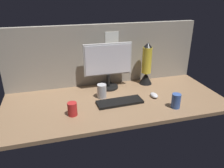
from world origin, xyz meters
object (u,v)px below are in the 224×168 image
object	(u,v)px
mug_ceramic_blue	(176,101)
mug_steel	(102,91)
mug_red_plastic	(72,109)
lava_lamp	(146,67)
monitor	(108,64)
keyboard	(120,102)
mouse	(154,95)

from	to	relation	value
mug_ceramic_blue	mug_steel	world-z (taller)	mug_steel
mug_red_plastic	lava_lamp	distance (cm)	85.59
monitor	lava_lamp	size ratio (longest dim) A/B	1.08
keyboard	mug_steel	size ratio (longest dim) A/B	3.15
mug_red_plastic	lava_lamp	world-z (taller)	lava_lamp
mouse	monitor	bearing A→B (deg)	137.30
keyboard	lava_lamp	xyz separation A→B (cm)	(36.03, 31.90, 15.85)
monitor	keyboard	size ratio (longest dim) A/B	1.17
mug_steel	mug_red_plastic	bearing A→B (deg)	-140.51
keyboard	mug_ceramic_blue	xyz separation A→B (cm)	(39.36, -18.31, 4.77)
mouse	mug_steel	xyz separation A→B (cm)	(-42.82, 11.13, 4.18)
monitor	mug_ceramic_blue	distance (cm)	67.12
mouse	mug_ceramic_blue	size ratio (longest dim) A/B	0.83
mouse	mug_ceramic_blue	distance (cm)	22.82
keyboard	mug_steel	distance (cm)	18.64
mug_red_plastic	keyboard	bearing A→B (deg)	12.35
keyboard	lava_lamp	size ratio (longest dim) A/B	0.92
mug_ceramic_blue	mug_red_plastic	distance (cm)	78.52
mug_ceramic_blue	monitor	bearing A→B (deg)	128.85
lava_lamp	mug_steel	bearing A→B (deg)	-159.14
monitor	mug_steel	world-z (taller)	monitor
monitor	mouse	distance (cm)	48.90
keyboard	mouse	bearing A→B (deg)	2.21
monitor	mouse	world-z (taller)	monitor
mouse	mug_red_plastic	bearing A→B (deg)	-171.42
mug_ceramic_blue	mug_steel	xyz separation A→B (cm)	(-50.97, 32.06, 0.11)
mug_ceramic_blue	lava_lamp	size ratio (longest dim) A/B	0.29
mug_steel	mug_red_plastic	world-z (taller)	mug_steel
monitor	mouse	xyz separation A→B (cm)	(32.52, -29.57, -21.43)
mouse	mug_red_plastic	distance (cm)	70.69
mug_red_plastic	lava_lamp	size ratio (longest dim) A/B	0.25
monitor	keyboard	world-z (taller)	monitor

